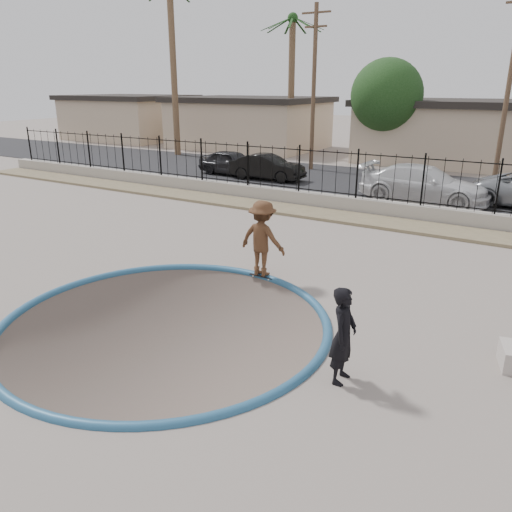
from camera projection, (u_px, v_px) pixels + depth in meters
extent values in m
cube|color=slate|center=(367.00, 229.00, 21.49)|extent=(120.00, 120.00, 2.20)
torus|color=#245377|center=(166.00, 323.00, 10.61)|extent=(7.04, 7.04, 0.20)
cube|color=#867858|center=(344.00, 217.00, 18.85)|extent=(42.00, 1.60, 0.11)
cube|color=#9B9588|center=(355.00, 205.00, 19.66)|extent=(42.00, 0.45, 0.60)
cube|color=black|center=(356.00, 195.00, 19.52)|extent=(40.00, 0.04, 0.03)
cube|color=black|center=(359.00, 154.00, 19.01)|extent=(40.00, 0.04, 0.04)
cube|color=black|center=(402.00, 185.00, 25.18)|extent=(90.00, 8.00, 0.04)
cube|color=tan|center=(129.00, 119.00, 45.97)|extent=(10.00, 8.00, 3.50)
cube|color=black|center=(128.00, 97.00, 45.33)|extent=(10.60, 8.60, 0.40)
cube|color=tan|center=(249.00, 125.00, 39.63)|extent=(11.00, 8.00, 3.50)
cube|color=black|center=(249.00, 99.00, 38.99)|extent=(11.60, 8.60, 0.40)
cube|color=tan|center=(445.00, 134.00, 32.30)|extent=(10.00, 8.00, 3.50)
cube|color=black|center=(449.00, 103.00, 31.67)|extent=(10.60, 8.60, 0.40)
cylinder|color=brown|center=(174.00, 74.00, 34.12)|extent=(0.44, 0.44, 11.00)
cylinder|color=brown|center=(291.00, 89.00, 34.26)|extent=(0.44, 0.44, 9.00)
sphere|color=#1A3E15|center=(293.00, 18.00, 32.81)|extent=(0.70, 0.70, 0.70)
cylinder|color=#473323|center=(314.00, 90.00, 28.26)|extent=(0.24, 0.24, 9.00)
cube|color=#473323|center=(316.00, 12.00, 26.96)|extent=(1.70, 0.10, 0.10)
cube|color=#473323|center=(316.00, 27.00, 27.19)|extent=(1.30, 0.10, 0.10)
cylinder|color=#473323|center=(509.00, 86.00, 23.30)|extent=(0.24, 0.24, 9.50)
cylinder|color=#473323|center=(383.00, 141.00, 31.02)|extent=(0.34, 0.34, 3.00)
sphere|color=#143311|center=(387.00, 95.00, 30.14)|extent=(4.32, 4.32, 4.32)
imported|color=brown|center=(262.00, 242.00, 12.79)|extent=(1.30, 0.78, 1.96)
cube|color=black|center=(262.00, 276.00, 13.09)|extent=(0.72, 0.20, 0.02)
cylinder|color=silver|center=(253.00, 276.00, 13.17)|extent=(0.05, 0.03, 0.05)
cylinder|color=silver|center=(256.00, 274.00, 13.28)|extent=(0.05, 0.03, 0.05)
cylinder|color=silver|center=(269.00, 279.00, 12.93)|extent=(0.05, 0.03, 0.05)
cylinder|color=silver|center=(271.00, 278.00, 13.03)|extent=(0.05, 0.03, 0.05)
imported|color=black|center=(343.00, 335.00, 8.30)|extent=(0.45, 0.65, 1.71)
imported|color=black|center=(232.00, 163.00, 27.59)|extent=(4.07, 1.89, 1.35)
imported|color=black|center=(267.00, 167.00, 26.22)|extent=(4.03, 1.55, 1.31)
imported|color=silver|center=(424.00, 184.00, 21.10)|extent=(5.42, 2.38, 1.55)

